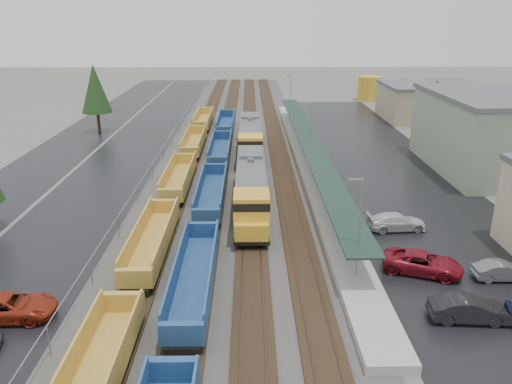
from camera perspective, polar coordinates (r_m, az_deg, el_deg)
The scene contains 20 objects.
ballast_strip at distance 74.08m, azimuth -2.22°, elevation 5.25°, with size 20.00×160.00×0.08m, color #302D2B.
trackbed at distance 74.05m, azimuth -2.23°, elevation 5.34°, with size 14.60×160.00×0.22m.
west_parking_lot at distance 75.95m, azimuth -13.66°, elevation 5.04°, with size 10.00×160.00×0.02m, color black.
west_road at distance 78.77m, azimuth -20.79°, elevation 4.83°, with size 9.00×160.00×0.02m, color black.
east_commuter_lot at distance 66.68m, azimuth 14.15°, elevation 3.00°, with size 16.00×100.00×0.02m, color black.
station_platform at distance 64.69m, azimuth 6.03°, elevation 3.66°, with size 3.00×80.00×8.00m.
chainlink_fence at distance 73.05m, azimuth -9.78°, elevation 6.04°, with size 0.08×160.04×2.02m.
distant_hills at distance 227.30m, azimuth 10.40°, elevation 14.63°, with size 301.00×140.00×25.20m.
tree_west_far at distance 86.18m, azimuth -17.91°, elevation 11.17°, with size 4.84×4.84×11.00m.
tree_east at distance 75.46m, azimuth 19.76°, elevation 9.39°, with size 4.40×4.40×10.00m.
locomotive_lead at distance 48.59m, azimuth -0.57°, elevation 0.43°, with size 3.03×19.96×4.52m.
locomotive_trail at distance 68.77m, azimuth -0.66°, elevation 6.17°, with size 3.03×19.96×4.52m.
well_string_yellow at distance 48.70m, azimuth -10.02°, elevation -1.42°, with size 2.58×96.32×2.29m.
well_string_blue at distance 43.14m, azimuth -5.86°, elevation -4.00°, with size 2.61×101.33×2.31m.
storage_tank at distance 118.28m, azimuth 12.84°, elevation 11.48°, with size 5.35×5.35×5.35m, color gold.
parked_car_west_c at distance 36.15m, azimuth -26.40°, elevation -11.70°, with size 5.82×2.68×1.62m, color maroon.
parked_car_east_a at distance 35.01m, azimuth 23.15°, elevation -12.24°, with size 4.92×1.72×1.62m, color black.
parked_car_east_b at distance 39.75m, azimuth 18.52°, elevation -7.70°, with size 5.81×2.68×1.62m, color maroon.
parked_car_east_c at distance 46.71m, azimuth 15.73°, elevation -3.31°, with size 5.30×2.16×1.54m, color silver.
parked_car_east_e at distance 41.04m, azimuth 26.33°, elevation -8.11°, with size 4.19×1.46×1.38m, color #5A5C5F.
Camera 1 is at (1.82, -11.77, 18.33)m, focal length 35.00 mm.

